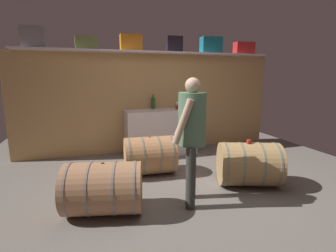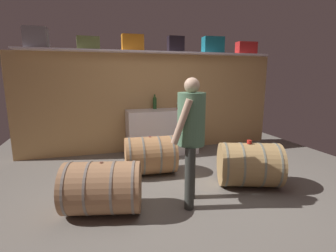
{
  "view_description": "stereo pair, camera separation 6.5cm",
  "coord_description": "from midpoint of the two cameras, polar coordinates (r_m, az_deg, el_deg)",
  "views": [
    {
      "loc": [
        -1.3,
        -2.9,
        1.57
      ],
      "look_at": [
        -0.23,
        0.43,
        0.87
      ],
      "focal_mm": 26.9,
      "sensor_mm": 36.0,
      "label": 1
    },
    {
      "loc": [
        -1.23,
        -2.92,
        1.57
      ],
      "look_at": [
        -0.23,
        0.43,
        0.87
      ],
      "focal_mm": 26.9,
      "sensor_mm": 36.0,
      "label": 2
    }
  ],
  "objects": [
    {
      "name": "toolcase_olive",
      "position": [
        5.07,
        -18.38,
        17.41
      ],
      "size": [
        0.41,
        0.25,
        0.23
      ],
      "primitive_type": "cube",
      "rotation": [
        0.0,
        0.0,
        0.06
      ],
      "color": "olive",
      "rests_on": "high_shelf_board"
    },
    {
      "name": "red_funnel",
      "position": [
        5.18,
        1.83,
        4.38
      ],
      "size": [
        0.11,
        0.11,
        0.1
      ],
      "primitive_type": "cone",
      "color": "red",
      "rests_on": "work_cabinet"
    },
    {
      "name": "back_wall_panel",
      "position": [
        5.36,
        -3.98,
        5.2
      ],
      "size": [
        5.46,
        0.1,
        2.02
      ],
      "primitive_type": "cube",
      "color": "tan",
      "rests_on": "ground"
    },
    {
      "name": "wine_barrel_far",
      "position": [
        4.11,
        -4.6,
        -6.65
      ],
      "size": [
        0.84,
        0.67,
        0.62
      ],
      "rotation": [
        0.0,
        0.0,
        -0.07
      ],
      "color": "#B07C4E",
      "rests_on": "ground"
    },
    {
      "name": "winemaker_pouring",
      "position": [
        3.01,
        4.71,
        -0.59
      ],
      "size": [
        0.46,
        0.52,
        1.55
      ],
      "rotation": [
        0.0,
        0.0,
        1.13
      ],
      "color": "#333530",
      "rests_on": "ground"
    },
    {
      "name": "wine_barrel_near",
      "position": [
        3.86,
        17.38,
        -8.23
      ],
      "size": [
        1.0,
        0.87,
        0.64
      ],
      "rotation": [
        0.0,
        0.0,
        -0.34
      ],
      "color": "#A48150",
      "rests_on": "ground"
    },
    {
      "name": "wine_glass",
      "position": [
        5.39,
        1.76,
        5.1
      ],
      "size": [
        0.09,
        0.09,
        0.14
      ],
      "color": "white",
      "rests_on": "work_cabinet"
    },
    {
      "name": "toolcase_teal",
      "position": [
        5.67,
        9.37,
        17.61
      ],
      "size": [
        0.45,
        0.28,
        0.33
      ],
      "primitive_type": "cube",
      "rotation": [
        0.0,
        0.0,
        -0.08
      ],
      "color": "#187285",
      "rests_on": "high_shelf_board"
    },
    {
      "name": "ground_plane",
      "position": [
        4.02,
        2.15,
        -11.88
      ],
      "size": [
        6.66,
        7.75,
        0.02
      ],
      "primitive_type": "cube",
      "color": "#69635B"
    },
    {
      "name": "toolcase_black",
      "position": [
        5.35,
        1.01,
        18.02
      ],
      "size": [
        0.32,
        0.2,
        0.31
      ],
      "primitive_type": "cube",
      "rotation": [
        0.0,
        0.0,
        -0.03
      ],
      "color": "black",
      "rests_on": "high_shelf_board"
    },
    {
      "name": "toolcase_red",
      "position": [
        6.07,
        16.51,
        16.53
      ],
      "size": [
        0.45,
        0.25,
        0.26
      ],
      "primitive_type": "cube",
      "rotation": [
        0.0,
        0.0,
        -0.08
      ],
      "color": "red",
      "rests_on": "high_shelf_board"
    },
    {
      "name": "wine_barrel_flank",
      "position": [
        3.07,
        -14.99,
        -13.45
      ],
      "size": [
        0.98,
        0.79,
        0.62
      ],
      "rotation": [
        0.0,
        0.0,
        -0.24
      ],
      "color": "#A0714E",
      "rests_on": "ground"
    },
    {
      "name": "wine_bottle_green",
      "position": [
        5.22,
        -3.73,
        5.36
      ],
      "size": [
        0.08,
        0.08,
        0.3
      ],
      "color": "#2A5628",
      "rests_on": "work_cabinet"
    },
    {
      "name": "toolcase_orange",
      "position": [
        5.14,
        -8.76,
        18.15
      ],
      "size": [
        0.41,
        0.22,
        0.3
      ],
      "primitive_type": "cube",
      "rotation": [
        0.0,
        0.0,
        -0.01
      ],
      "color": "orange",
      "rests_on": "high_shelf_board"
    },
    {
      "name": "tasting_cup",
      "position": [
        3.75,
        17.38,
        -3.35
      ],
      "size": [
        0.06,
        0.06,
        0.05
      ],
      "primitive_type": "cylinder",
      "color": "red",
      "rests_on": "wine_barrel_near"
    },
    {
      "name": "high_shelf_board",
      "position": [
        5.21,
        -3.73,
        16.31
      ],
      "size": [
        5.03,
        0.4,
        0.03
      ],
      "primitive_type": "cube",
      "color": "silver",
      "rests_on": "back_wall_panel"
    },
    {
      "name": "toolcase_grey",
      "position": [
        5.15,
        -28.48,
        17.24
      ],
      "size": [
        0.39,
        0.3,
        0.35
      ],
      "primitive_type": "cube",
      "rotation": [
        0.0,
        0.0,
        -0.04
      ],
      "color": "gray",
      "rests_on": "high_shelf_board"
    },
    {
      "name": "work_cabinet",
      "position": [
        5.15,
        -2.06,
        -1.3
      ],
      "size": [
        1.41,
        0.56,
        0.9
      ],
      "primitive_type": "cube",
      "color": "silver",
      "rests_on": "ground"
    }
  ]
}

